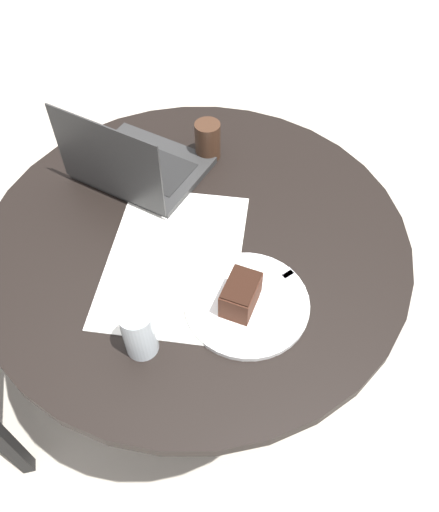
# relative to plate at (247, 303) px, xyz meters

# --- Properties ---
(ground_plane) EXTENTS (12.00, 12.00, 0.00)m
(ground_plane) POSITION_rel_plate_xyz_m (-0.21, -0.09, -0.74)
(ground_plane) COLOR #B7AD9E
(dining_table) EXTENTS (1.00, 1.00, 0.73)m
(dining_table) POSITION_rel_plate_xyz_m (-0.21, -0.09, -0.16)
(dining_table) COLOR black
(dining_table) RESTS_ON ground_plane
(paper_document) EXTENTS (0.48, 0.39, 0.00)m
(paper_document) POSITION_rel_plate_xyz_m (-0.14, -0.15, -0.00)
(paper_document) COLOR white
(paper_document) RESTS_ON dining_table
(plate) EXTENTS (0.26, 0.26, 0.01)m
(plate) POSITION_rel_plate_xyz_m (0.00, 0.00, 0.00)
(plate) COLOR white
(plate) RESTS_ON dining_table
(cake_slice) EXTENTS (0.11, 0.10, 0.07)m
(cake_slice) POSITION_rel_plate_xyz_m (0.00, -0.01, 0.04)
(cake_slice) COLOR #472619
(cake_slice) RESTS_ON plate
(fork) EXTENTS (0.10, 0.16, 0.00)m
(fork) POSITION_rel_plate_xyz_m (-0.03, 0.05, 0.01)
(fork) COLOR silver
(fork) RESTS_ON plate
(coffee_glass) EXTENTS (0.07, 0.07, 0.10)m
(coffee_glass) POSITION_rel_plate_xyz_m (-0.48, -0.04, 0.05)
(coffee_glass) COLOR #3D2619
(coffee_glass) RESTS_ON dining_table
(water_glass) EXTENTS (0.06, 0.06, 0.12)m
(water_glass) POSITION_rel_plate_xyz_m (0.08, -0.22, 0.05)
(water_glass) COLOR silver
(water_glass) RESTS_ON dining_table
(laptop) EXTENTS (0.37, 0.39, 0.23)m
(laptop) POSITION_rel_plate_xyz_m (-0.42, -0.23, 0.03)
(laptop) COLOR #2D2D2D
(laptop) RESTS_ON dining_table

